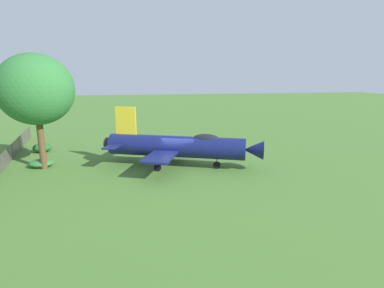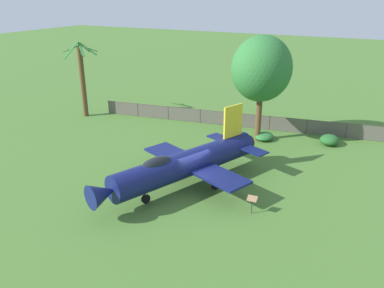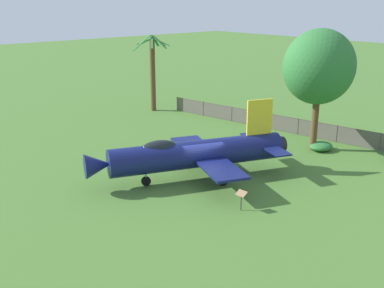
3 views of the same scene
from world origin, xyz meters
TOP-DOWN VIEW (x-y plane):
  - ground_plane at (0.00, 0.00)m, footprint 200.00×200.00m
  - display_jet at (-0.35, 0.14)m, footprint 12.93×9.02m
  - shade_tree at (10.81, -1.45)m, footprint 5.84×5.07m
  - palm_tree at (9.43, 17.25)m, footprint 4.36×3.46m
  - perimeter_fence at (13.63, 0.12)m, footprint 4.77×31.09m
  - shrub_near_fence at (11.15, -1.98)m, footprint 1.97×1.61m
  - shrub_by_tree at (12.52, -7.42)m, footprint 1.77×1.59m
  - info_plaque at (-1.33, -5.08)m, footprint 0.43×0.62m

SIDE VIEW (x-z plane):
  - ground_plane at x=0.00m, z-range 0.00..0.00m
  - shrub_near_fence at x=11.15m, z-range 0.00..0.66m
  - shrub_by_tree at x=12.52m, z-range 0.00..0.90m
  - perimeter_fence at x=13.63m, z-range 0.05..1.49m
  - info_plaque at x=-1.33m, z-range 0.28..1.43m
  - display_jet at x=-0.35m, z-range -0.73..4.24m
  - palm_tree at x=9.43m, z-range 0.09..7.88m
  - shade_tree at x=10.81m, z-range 1.80..11.03m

